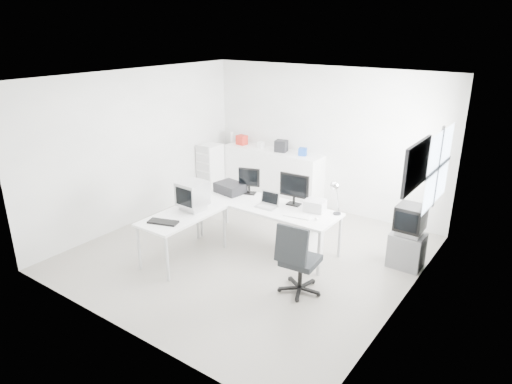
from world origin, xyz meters
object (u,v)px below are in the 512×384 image
Objects in this scene: laptop at (267,201)px; sideboard at (273,175)px; inkjet_printer at (230,188)px; lcd_monitor_large at (294,189)px; office_chair at (301,257)px; laser_printer at (315,205)px; crt_monitor at (193,196)px; lcd_monitor_small at (249,181)px; drawer_pedestal at (305,239)px; tv_cabinet at (406,250)px; main_desk at (267,226)px; crt_tv at (410,220)px; filing_cabinet at (211,170)px; side_desk at (183,236)px.

laptop is 0.16× the size of sideboard.
lcd_monitor_large is (1.20, 0.15, 0.18)m from inkjet_printer.
office_chair reaches higher than laptop.
inkjet_printer is 1.60m from laser_printer.
lcd_monitor_large reaches higher than crt_monitor.
lcd_monitor_small is at bearing 35.45° from inkjet_printer.
tv_cabinet is at bearing 24.01° from drawer_pedestal.
crt_monitor is at bearing -149.86° from drawer_pedestal.
laser_printer reaches higher than main_desk.
office_chair is at bearing -121.89° from crt_tv.
filing_cabinet is at bearing 157.27° from drawer_pedestal.
laser_printer is at bearing -161.37° from crt_tv.
filing_cabinet is at bearing 126.96° from crt_monitor.
drawer_pedestal is 1.28× the size of lcd_monitor_small.
main_desk is at bearing -29.37° from filing_cabinet.
sideboard reaches higher than laptop.
lcd_monitor_large is 2.24m from sideboard.
inkjet_printer is 1.81m from sideboard.
filing_cabinet is at bearing 154.12° from lcd_monitor_large.
lcd_monitor_large is at bearing 150.26° from drawer_pedestal.
filing_cabinet is (-1.54, 2.44, 0.19)m from side_desk.
office_chair is at bearing -64.31° from drawer_pedestal.
laser_printer is (1.60, 1.32, 0.46)m from side_desk.
crt_tv is (0.97, 1.56, 0.23)m from office_chair.
main_desk is 2.14× the size of filing_cabinet.
crt_tv is (2.06, 0.78, -0.10)m from laptop.
side_desk is 1.32× the size of office_chair.
laser_printer is 0.14× the size of sideboard.
laser_printer is 0.29× the size of office_chair.
main_desk reaches higher than drawer_pedestal.
crt_monitor is (0.00, 0.25, 0.59)m from side_desk.
inkjet_printer is 1.55× the size of laser_printer.
crt_tv reaches higher than laptop.
office_chair is at bearing -17.20° from inkjet_printer.
inkjet_printer is at bearing -81.00° from sideboard.
lcd_monitor_small reaches higher than main_desk.
crt_tv is at bearing 24.01° from drawer_pedestal.
filing_cabinet is (-1.84, 1.09, -0.42)m from lcd_monitor_small.
side_desk is at bearing -178.84° from office_chair.
filing_cabinet is at bearing 129.90° from lcd_monitor_small.
main_desk is 2.26× the size of office_chair.
drawer_pedestal is 1.44m from lcd_monitor_small.
laser_printer is at bearing 73.61° from drawer_pedestal.
lcd_monitor_large is 1.96m from tv_cabinet.
tv_cabinet is (2.96, 0.58, -0.57)m from inkjet_printer.
lcd_monitor_small is 2.79m from tv_cabinet.
lcd_monitor_large is at bearing 48.37° from side_desk.
inkjet_printer is 0.90× the size of tv_cabinet.
inkjet_printer is 0.92m from laptop.
lcd_monitor_small reaches higher than laser_printer.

